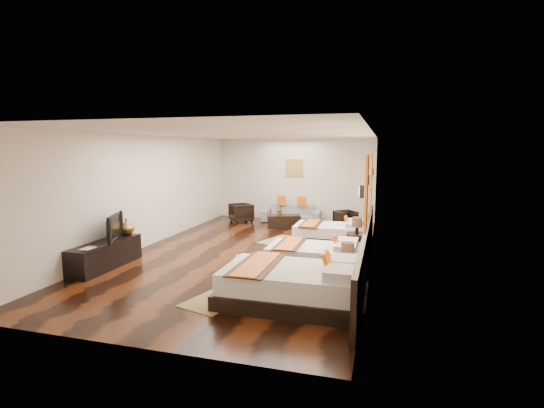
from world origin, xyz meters
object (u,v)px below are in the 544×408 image
(nightstand_a, at_px, (347,273))
(armchair_right, at_px, (346,219))
(bed_near, at_px, (295,285))
(coffee_table, at_px, (284,221))
(figurine, at_px, (126,227))
(bed_mid, at_px, (315,257))
(book, at_px, (83,248))
(table_plant, at_px, (280,210))
(sofa, at_px, (291,213))
(tv_console, at_px, (106,255))
(armchair_left, at_px, (241,213))
(tv, at_px, (111,227))
(bed_far, at_px, (330,233))
(nightstand_b, at_px, (357,242))

(nightstand_a, height_order, armchair_right, nightstand_a)
(nightstand_a, distance_m, armchair_right, 5.58)
(bed_near, relative_size, coffee_table, 2.31)
(nightstand_a, distance_m, figurine, 5.01)
(bed_mid, xyz_separation_m, armchair_right, (0.20, 4.49, 0.02))
(book, distance_m, table_plant, 6.26)
(sofa, bearing_deg, tv_console, -115.46)
(figurine, height_order, table_plant, figurine)
(armchair_left, bearing_deg, table_plant, 31.85)
(figurine, xyz_separation_m, armchair_right, (4.40, 4.88, -0.46))
(figurine, xyz_separation_m, sofa, (2.53, 5.44, -0.44))
(bed_near, distance_m, armchair_left, 7.23)
(bed_mid, height_order, figurine, figurine)
(tv, relative_size, sofa, 0.50)
(bed_far, relative_size, table_plant, 6.50)
(table_plant, bearing_deg, coffee_table, -12.79)
(nightstand_b, bearing_deg, figurine, -160.71)
(sofa, distance_m, coffee_table, 1.05)
(figurine, bearing_deg, bed_mid, 5.26)
(figurine, distance_m, armchair_right, 6.58)
(tv, xyz_separation_m, armchair_right, (4.35, 5.47, -0.56))
(sofa, xyz_separation_m, armchair_left, (-1.61, -0.55, 0.03))
(bed_mid, bearing_deg, tv_console, -165.06)
(bed_far, relative_size, book, 6.82)
(tv, xyz_separation_m, sofa, (2.48, 6.04, -0.55))
(figurine, relative_size, armchair_left, 0.51)
(nightstand_b, xyz_separation_m, armchair_left, (-4.03, 3.16, 0.01))
(bed_mid, height_order, coffee_table, bed_mid)
(nightstand_a, relative_size, figurine, 2.34)
(bed_near, distance_m, figurine, 4.50)
(bed_near, distance_m, armchair_right, 6.43)
(armchair_left, relative_size, table_plant, 2.41)
(bed_far, relative_size, armchair_left, 2.69)
(bed_mid, distance_m, armchair_left, 5.57)
(nightstand_b, relative_size, book, 3.18)
(book, bearing_deg, tv, 86.26)
(nightstand_b, height_order, book, nightstand_b)
(bed_near, relative_size, table_plant, 7.98)
(nightstand_a, height_order, tv_console, nightstand_a)
(nightstand_b, xyz_separation_m, tv, (-4.89, -2.32, 0.52))
(bed_near, height_order, armchair_left, bed_near)
(nightstand_a, height_order, figurine, figurine)
(armchair_left, distance_m, coffee_table, 1.69)
(bed_mid, bearing_deg, nightstand_b, 60.82)
(nightstand_b, xyz_separation_m, table_plant, (-2.56, 2.70, 0.24))
(tv, bearing_deg, bed_mid, -98.05)
(nightstand_b, distance_m, coffee_table, 3.60)
(armchair_left, bearing_deg, bed_near, -13.59)
(bed_near, distance_m, nightstand_a, 1.14)
(bed_far, distance_m, sofa, 3.10)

